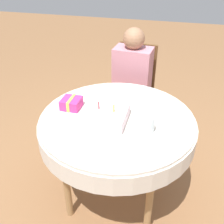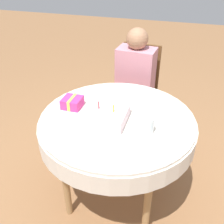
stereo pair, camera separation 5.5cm
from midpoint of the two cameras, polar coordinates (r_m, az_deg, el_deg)
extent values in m
plane|color=#8C603D|center=(2.32, 0.21, -16.92)|extent=(12.00, 12.00, 0.00)
cylinder|color=silver|center=(1.82, 0.26, -1.42)|extent=(1.07, 1.07, 0.02)
cylinder|color=silver|center=(1.86, 0.25, -3.42)|extent=(1.09, 1.09, 0.14)
cylinder|color=#A37A4C|center=(1.94, -10.80, -14.36)|extent=(0.05, 0.05, 0.74)
cylinder|color=#A37A4C|center=(1.82, 7.34, -17.87)|extent=(0.05, 0.05, 0.74)
cylinder|color=#A37A4C|center=(2.34, -5.05, -4.18)|extent=(0.05, 0.05, 0.74)
cylinder|color=#A37A4C|center=(2.25, 9.48, -6.37)|extent=(0.05, 0.05, 0.74)
cube|color=brown|center=(2.71, 3.60, 2.36)|extent=(0.46, 0.46, 0.04)
cube|color=brown|center=(2.75, 4.97, 9.40)|extent=(0.38, 0.06, 0.53)
cylinder|color=brown|center=(2.72, -1.35, -2.66)|extent=(0.04, 0.04, 0.39)
cylinder|color=brown|center=(2.64, 6.14, -4.18)|extent=(0.04, 0.04, 0.39)
cylinder|color=brown|center=(3.01, 1.10, 1.15)|extent=(0.04, 0.04, 0.39)
cylinder|color=brown|center=(2.94, 7.90, -0.11)|extent=(0.04, 0.04, 0.39)
cylinder|color=#9E7051|center=(2.71, 0.72, -2.46)|extent=(0.09, 0.09, 0.42)
cylinder|color=#9E7051|center=(2.67, 4.30, -3.18)|extent=(0.09, 0.09, 0.42)
cube|color=#C67F8E|center=(2.57, 3.82, 7.95)|extent=(0.37, 0.25, 0.55)
sphere|color=#9E7051|center=(2.45, 4.14, 15.66)|extent=(0.20, 0.20, 0.20)
cube|color=silver|center=(1.76, -2.23, -0.77)|extent=(0.28, 0.28, 0.08)
cylinder|color=gold|center=(1.70, -0.51, 0.77)|extent=(0.01, 0.01, 0.05)
cylinder|color=red|center=(1.74, -3.79, 1.43)|extent=(0.01, 0.01, 0.05)
cylinder|color=silver|center=(1.66, 6.92, -2.68)|extent=(0.08, 0.08, 0.11)
cube|color=#D13384|center=(1.93, -9.63, 1.89)|extent=(0.14, 0.14, 0.07)
cube|color=#EAE54C|center=(1.93, -9.63, 1.89)|extent=(0.02, 0.14, 0.08)
camera|label=1|loc=(0.03, -90.88, -0.57)|focal=42.00mm
camera|label=2|loc=(0.03, 89.12, 0.57)|focal=42.00mm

